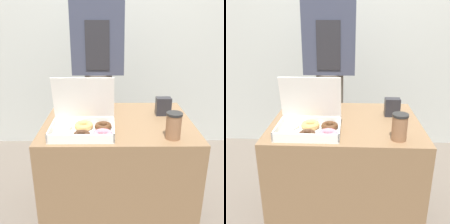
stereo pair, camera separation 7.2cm
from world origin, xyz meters
The scene contains 7 objects.
ground_plane centered at (0.00, 0.00, 0.00)m, with size 14.00×14.00×0.00m, color #665B51.
wall_back centered at (0.00, 1.21, 1.30)m, with size 10.00×0.05×2.60m.
table centered at (0.00, 0.00, 0.36)m, with size 0.90×0.70×0.73m.
donut_box centered at (-0.19, -0.18, 0.77)m, with size 0.35×0.25×0.30m.
coffee_cup centered at (0.28, -0.25, 0.80)m, with size 0.08×0.08×0.14m.
napkin_holder centered at (0.30, 0.10, 0.79)m, with size 0.10×0.06×0.12m.
person_customer centered at (-0.14, 0.58, 0.91)m, with size 0.40×0.22×1.68m.
Camera 2 is at (0.02, -1.50, 1.34)m, focal length 42.00 mm.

